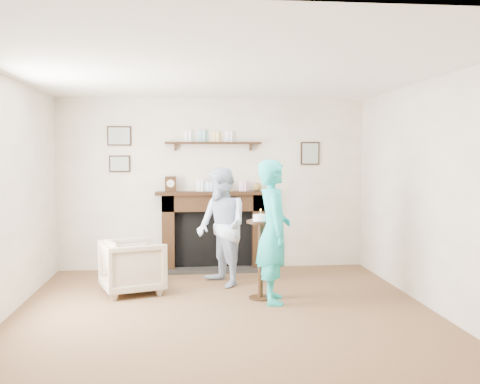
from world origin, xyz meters
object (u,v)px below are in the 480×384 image
at_px(woman, 273,302).
at_px(pedestal_table, 261,244).
at_px(armchair, 133,293).
at_px(man, 222,285).

distance_m(woman, pedestal_table, 0.68).
relative_size(armchair, woman, 0.44).
bearing_deg(woman, armchair, 73.12).
distance_m(man, pedestal_table, 1.03).
height_order(armchair, man, man).
bearing_deg(pedestal_table, man, 121.08).
distance_m(armchair, man, 1.13).
height_order(man, pedestal_table, pedestal_table).
distance_m(armchair, pedestal_table, 1.70).
height_order(man, woman, woman).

